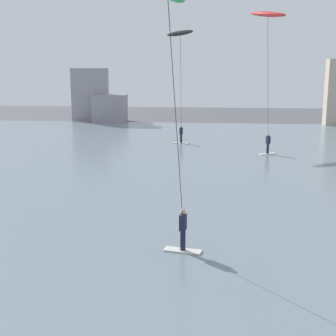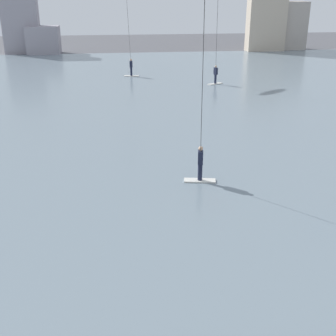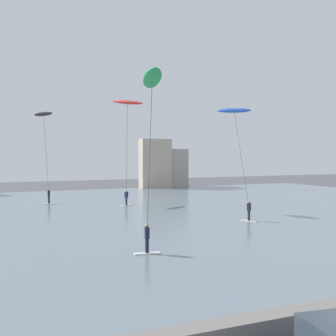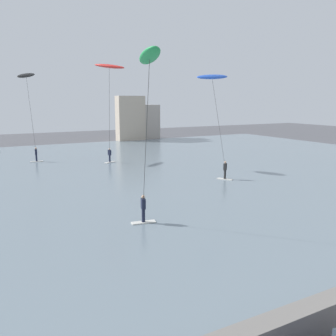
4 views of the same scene
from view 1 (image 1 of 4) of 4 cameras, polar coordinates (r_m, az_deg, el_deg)
water_bay at (r=32.28m, az=5.07°, el=0.05°), size 84.00×52.00×0.10m
far_shore_buildings at (r=58.81m, az=11.16°, el=8.44°), size 39.49×3.91×7.82m
kitesurfer_red at (r=34.58m, az=12.14°, el=16.83°), size 2.96×5.24×10.74m
kitesurfer_green at (r=14.87m, az=0.23°, el=16.97°), size 1.84×3.56×9.52m
kitesurfer_black at (r=43.20m, az=1.54°, el=15.17°), size 2.89×3.79×10.29m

